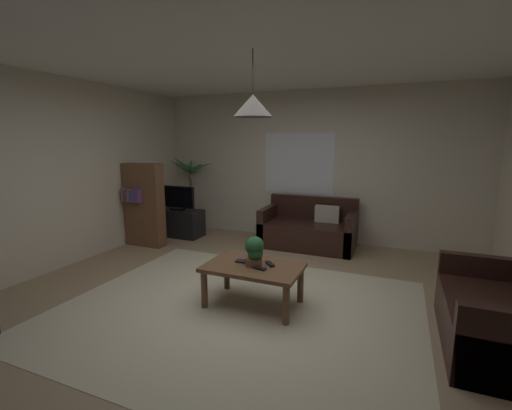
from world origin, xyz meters
name	(u,v)px	position (x,y,z in m)	size (l,w,h in m)	color
floor	(246,303)	(0.00, 0.00, -0.01)	(5.68, 5.54, 0.02)	#9E8466
rug	(238,310)	(0.00, -0.20, 0.00)	(3.70, 3.05, 0.01)	beige
wall_back	(310,166)	(0.00, 2.80, 1.32)	(5.80, 0.06, 2.64)	beige
wall_left	(53,174)	(-2.87, 0.00, 1.32)	(0.06, 5.54, 2.64)	beige
ceiling	(244,49)	(0.00, 0.00, 2.65)	(5.68, 5.54, 0.02)	white
window_pane	(299,163)	(-0.20, 2.77, 1.37)	(1.26, 0.01, 1.07)	white
couch_under_window	(309,231)	(0.13, 2.30, 0.28)	(1.54, 0.81, 0.82)	black
couch_right_side	(502,320)	(2.37, 0.02, 0.28)	(0.81, 1.36, 0.82)	black
coffee_table	(253,272)	(0.10, -0.02, 0.38)	(1.03, 0.64, 0.45)	brown
book_on_table_0	(242,261)	(-0.06, 0.03, 0.46)	(0.12, 0.09, 0.02)	black
remote_on_table_0	(259,268)	(0.20, -0.09, 0.46)	(0.05, 0.16, 0.02)	black
remote_on_table_1	(270,264)	(0.26, 0.07, 0.46)	(0.05, 0.16, 0.02)	black
potted_plant_on_table	(255,251)	(0.11, 0.00, 0.62)	(0.21, 0.21, 0.32)	brown
tv_stand	(179,223)	(-2.29, 2.02, 0.25)	(0.90, 0.44, 0.50)	black
tv	(177,198)	(-2.29, 2.00, 0.73)	(0.71, 0.16, 0.45)	black
potted_palm_corner	(191,195)	(-2.34, 2.55, 0.69)	(0.94, 0.85, 1.49)	#B77051
bookshelf_corner	(144,205)	(-2.48, 1.30, 0.71)	(0.70, 0.31, 1.40)	brown
pendant_lamp	(253,106)	(0.10, -0.02, 2.11)	(0.40, 0.40, 0.64)	black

